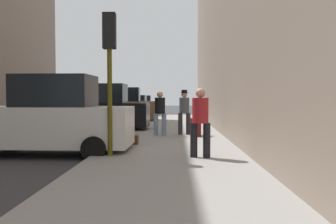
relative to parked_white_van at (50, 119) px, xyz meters
name	(u,v)px	position (x,y,z in m)	size (l,w,h in m)	color
sidewalk	(170,147)	(3.35, 1.13, -0.96)	(4.00, 40.00, 0.15)	gray
parked_white_van	(50,119)	(0.00, 0.00, 0.00)	(4.64, 2.14, 2.25)	silver
parked_black_suv	(100,110)	(0.00, 6.86, 0.00)	(4.64, 2.14, 2.25)	black
parked_bronze_suv	(121,106)	(0.00, 13.58, 0.00)	(4.66, 2.18, 2.25)	brown
parked_silver_sedan	(132,107)	(0.00, 19.81, -0.18)	(4.26, 2.18, 1.79)	#B7BABF
parked_red_hatchback	(139,105)	(0.00, 25.66, -0.18)	(4.21, 2.08, 1.79)	#B2191E
fire_hydrant	(139,121)	(1.80, 7.15, -0.54)	(0.42, 0.22, 0.70)	red
traffic_light	(110,53)	(1.85, -0.98, 1.73)	(0.32, 0.32, 3.60)	#514C0F
pedestrian_with_beanie	(184,110)	(3.86, 4.50, 0.10)	(0.52, 0.46, 1.78)	#333338
pedestrian_in_jeans	(160,111)	(2.91, 4.09, 0.07)	(0.50, 0.41, 1.71)	#728CB2
pedestrian_in_red_jacket	(200,119)	(4.13, -1.22, 0.07)	(0.53, 0.47, 1.71)	black
rolling_suitcase	(196,127)	(4.28, 3.82, -0.54)	(0.39, 0.58, 1.04)	#591414
duffel_bag	(133,140)	(2.17, 1.38, -0.74)	(0.32, 0.44, 0.28)	#472D19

